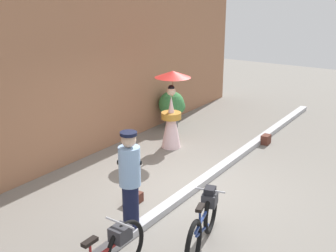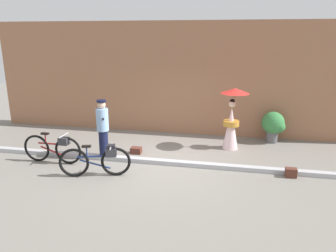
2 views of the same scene
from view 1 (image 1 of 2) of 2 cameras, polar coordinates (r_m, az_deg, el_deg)
name	(u,v)px [view 1 (image 1 of 2)]	position (r m, az deg, el deg)	size (l,w,h in m)	color
ground_plane	(192,191)	(8.22, 3.33, -8.91)	(30.00, 30.00, 0.00)	gray
building_wall	(71,74)	(9.52, -13.10, 6.94)	(14.00, 0.40, 3.92)	#9E6B4C
sidewalk_curb	(192,188)	(8.19, 3.34, -8.54)	(14.00, 0.20, 0.12)	#B2B2B7
bicycle_near_officer	(204,222)	(6.42, 4.94, -12.93)	(1.74, 0.62, 0.83)	black
person_officer	(130,180)	(6.54, -5.24, -7.45)	(0.34, 0.35, 1.72)	#141938
person_with_parasol	(172,108)	(10.10, 0.50, 2.42)	(0.87, 0.87, 1.91)	silver
potted_plant_by_door	(172,106)	(11.76, 0.61, 2.75)	(0.75, 0.73, 1.03)	#59595B
backpack_on_pavement	(266,139)	(10.85, 13.31, -1.79)	(0.27, 0.18, 0.24)	#592D23
backpack_spare	(134,198)	(7.78, -4.73, -9.83)	(0.32, 0.24, 0.19)	#592D23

